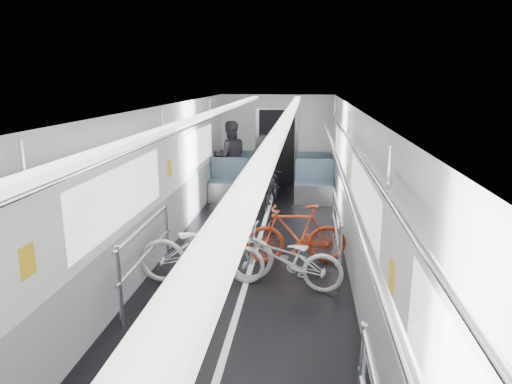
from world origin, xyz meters
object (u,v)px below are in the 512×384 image
Objects in this scene: person_standing at (262,170)px; person_seated at (230,157)px; bike_right_mid at (283,259)px; bike_aisle at (271,185)px; bike_left_far at (207,248)px; bike_right_far at (296,234)px.

person_standing is 0.90× the size of person_seated.
bike_right_mid is 0.97× the size of bike_aisle.
bike_left_far reaches higher than bike_right_far.
person_standing reaches higher than bike_right_far.
bike_left_far is 1.12× the size of bike_aisle.
bike_right_far is at bearing -65.97° from bike_left_far.
bike_aisle is 1.05× the size of person_standing.
bike_left_far reaches higher than bike_aisle.
bike_right_mid is (1.09, -0.12, -0.07)m from bike_left_far.
person_seated reaches higher than bike_right_far.
bike_right_mid is 1.02× the size of person_standing.
bike_left_far is 4.20m from bike_aisle.
bike_right_mid is 4.31m from bike_aisle.
bike_aisle is (0.58, 4.16, -0.05)m from bike_left_far.
bike_right_far is at bearing -72.53° from bike_aisle.
bike_left_far is at bearing -64.52° from bike_right_far.
bike_right_far is 0.98× the size of person_standing.
person_standing is (-0.21, 0.00, 0.36)m from bike_aisle.
bike_right_far is 0.87× the size of person_seated.
bike_right_far is 3.48m from person_standing.
bike_left_far is 1.20× the size of bike_right_far.
bike_aisle is (-0.65, 3.36, -0.03)m from bike_right_far.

